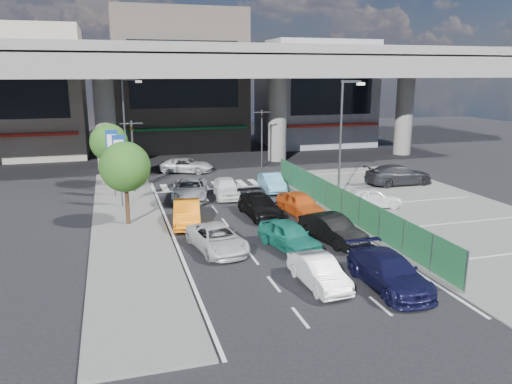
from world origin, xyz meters
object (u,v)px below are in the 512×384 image
object	(u,v)px
tree_near	(125,167)
sedan_white_mid_left	(217,239)
street_lamp_left	(126,119)
taxi_orange_right	(300,204)
sedan_white_front_mid	(226,188)
minivan_navy_back	(389,271)
signboard_near	(120,161)
traffic_light_left	(132,139)
taxi_teal_mid	(289,236)
traffic_cone	(338,198)
street_lamp_right	(343,130)
signboard_far	(113,154)
sedan_black_mid	(260,206)
tree_far	(109,142)
parked_sedan_dgrey	(399,175)
traffic_light_right	(262,124)
crossing_wagon_silver	(187,165)
taxi_orange_left	(187,213)
kei_truck_front_right	(272,182)
hatch_white_back_mid	(319,272)
hatch_black_mid_right	(332,229)
parked_sedan_white	(372,198)

from	to	relation	value
tree_near	sedan_white_mid_left	bearing A→B (deg)	-53.63
street_lamp_left	sedan_white_mid_left	size ratio (longest dim) A/B	1.82
taxi_orange_right	sedan_white_front_mid	size ratio (longest dim) A/B	1.00
minivan_navy_back	taxi_orange_right	xyz separation A→B (m)	(0.42, 10.92, 0.00)
signboard_near	sedan_white_mid_left	distance (m)	10.61
traffic_light_left	minivan_navy_back	world-z (taller)	traffic_light_left
taxi_teal_mid	traffic_cone	world-z (taller)	taxi_teal_mid
sedan_white_mid_left	traffic_light_left	bearing A→B (deg)	94.03
street_lamp_right	signboard_far	size ratio (longest dim) A/B	1.70
minivan_navy_back	sedan_black_mid	bearing A→B (deg)	100.43
tree_far	sedan_white_front_mid	distance (m)	9.88
minivan_navy_back	parked_sedan_dgrey	xyz separation A→B (m)	(10.64, 16.41, 0.13)
traffic_light_right	taxi_orange_right	xyz separation A→B (m)	(-2.32, -15.67, -3.25)
tree_far	signboard_far	bearing A→B (deg)	-86.74
sedan_white_mid_left	sedan_white_front_mid	world-z (taller)	sedan_white_front_mid
crossing_wagon_silver	traffic_light_right	bearing A→B (deg)	-62.63
taxi_orange_left	kei_truck_front_right	bearing A→B (deg)	50.98
crossing_wagon_silver	sedan_black_mid	bearing A→B (deg)	-149.24
traffic_light_left	traffic_light_right	bearing A→B (deg)	30.89
traffic_light_left	crossing_wagon_silver	world-z (taller)	traffic_light_left
hatch_white_back_mid	parked_sedan_dgrey	size ratio (longest dim) A/B	0.70
hatch_black_mid_right	tree_far	bearing A→B (deg)	110.01
signboard_far	traffic_light_right	bearing A→B (deg)	31.43
parked_sedan_white	signboard_near	bearing A→B (deg)	87.33
tree_far	crossing_wagon_silver	size ratio (longest dim) A/B	1.06
hatch_white_back_mid	traffic_light_right	bearing A→B (deg)	75.14
street_lamp_right	traffic_light_right	bearing A→B (deg)	97.34
traffic_light_right	tree_near	xyz separation A→B (m)	(-12.50, -15.00, -0.55)
traffic_cone	sedan_white_mid_left	bearing A→B (deg)	-146.41
street_lamp_left	hatch_black_mid_right	bearing A→B (deg)	-64.99
street_lamp_left	sedan_white_mid_left	bearing A→B (deg)	-80.28
tree_near	hatch_black_mid_right	distance (m)	11.83
traffic_light_left	signboard_near	world-z (taller)	traffic_light_left
signboard_near	taxi_teal_mid	size ratio (longest dim) A/B	1.16
signboard_far	taxi_orange_left	world-z (taller)	signboard_far
minivan_navy_back	taxi_orange_right	distance (m)	10.93
signboard_near	parked_sedan_dgrey	xyz separation A→B (m)	(20.59, 0.82, -2.24)
hatch_white_back_mid	sedan_white_front_mid	world-z (taller)	sedan_white_front_mid
tree_near	sedan_white_front_mid	xyz separation A→B (m)	(6.83, 4.82, -2.70)
traffic_light_left	street_lamp_left	bearing A→B (deg)	91.20
taxi_orange_right	taxi_teal_mid	bearing A→B (deg)	-123.38
minivan_navy_back	taxi_teal_mid	bearing A→B (deg)	113.27
taxi_orange_left	traffic_light_left	bearing A→B (deg)	113.73
kei_truck_front_right	parked_sedan_dgrey	bearing A→B (deg)	-1.62
hatch_black_mid_right	sedan_black_mid	world-z (taller)	hatch_black_mid_right
signboard_near	sedan_black_mid	size ratio (longest dim) A/B	1.05
minivan_navy_back	parked_sedan_white	bearing A→B (deg)	64.21
taxi_teal_mid	parked_sedan_white	size ratio (longest dim) A/B	1.08
hatch_black_mid_right	crossing_wagon_silver	distance (m)	20.69
traffic_light_right	signboard_far	bearing A→B (deg)	-148.57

